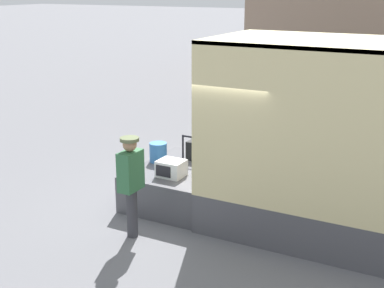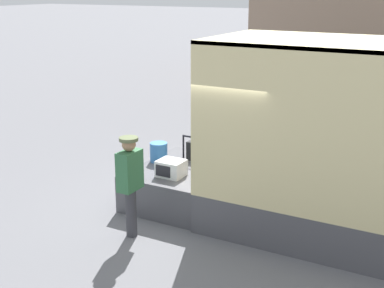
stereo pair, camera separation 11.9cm
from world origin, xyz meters
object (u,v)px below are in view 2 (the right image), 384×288
Objects in this scene: portable_generator at (202,150)px; worker_person at (130,177)px; microwave at (171,168)px; orange_bucket at (159,152)px.

worker_person is at bearing -92.46° from portable_generator.
portable_generator is at bearing 87.48° from microwave.
microwave is at bearing -42.76° from orange_bucket.
worker_person is at bearing -92.41° from microwave.
orange_bucket is at bearing 108.46° from worker_person.
worker_person is (-0.05, -1.18, 0.21)m from microwave.
worker_person reaches higher than microwave.
worker_person reaches higher than portable_generator.
orange_bucket is 1.87m from worker_person.
worker_person is (0.59, -1.77, 0.17)m from orange_bucket.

